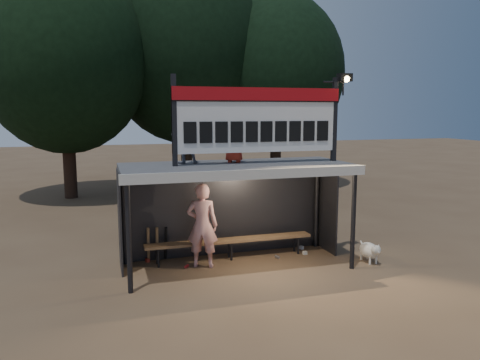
# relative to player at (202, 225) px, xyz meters

# --- Properties ---
(ground) EXTENTS (80.00, 80.00, 0.00)m
(ground) POSITION_rel_player_xyz_m (0.74, -0.20, -0.95)
(ground) COLOR #503B28
(ground) RESTS_ON ground
(player) EXTENTS (0.81, 0.67, 1.90)m
(player) POSITION_rel_player_xyz_m (0.00, 0.00, 0.00)
(player) COLOR white
(player) RESTS_ON ground
(child_a) EXTENTS (0.60, 0.48, 1.18)m
(child_a) POSITION_rel_player_xyz_m (-0.33, 0.23, 1.96)
(child_a) COLOR slate
(child_a) RESTS_ON dugout_shelter
(child_b) EXTENTS (0.60, 0.52, 1.04)m
(child_b) POSITION_rel_player_xyz_m (0.78, 0.12, 1.89)
(child_b) COLOR #B32C1B
(child_b) RESTS_ON dugout_shelter
(dugout_shelter) EXTENTS (5.10, 2.08, 2.32)m
(dugout_shelter) POSITION_rel_player_xyz_m (0.74, 0.04, 0.90)
(dugout_shelter) COLOR #414143
(dugout_shelter) RESTS_ON ground
(scoreboard_assembly) EXTENTS (4.10, 0.27, 1.99)m
(scoreboard_assembly) POSITION_rel_player_xyz_m (1.30, -0.21, 2.37)
(scoreboard_assembly) COLOR black
(scoreboard_assembly) RESTS_ON dugout_shelter
(bench) EXTENTS (4.00, 0.35, 0.48)m
(bench) POSITION_rel_player_xyz_m (0.74, 0.35, -0.52)
(bench) COLOR brown
(bench) RESTS_ON ground
(tree_left) EXTENTS (6.46, 6.46, 9.27)m
(tree_left) POSITION_rel_player_xyz_m (-3.26, 9.80, 4.56)
(tree_left) COLOR black
(tree_left) RESTS_ON ground
(tree_mid) EXTENTS (7.22, 7.22, 10.36)m
(tree_mid) POSITION_rel_player_xyz_m (1.74, 11.30, 5.22)
(tree_mid) COLOR #312215
(tree_mid) RESTS_ON ground
(tree_right) EXTENTS (6.08, 6.08, 8.72)m
(tree_right) POSITION_rel_player_xyz_m (5.74, 10.30, 4.24)
(tree_right) COLOR black
(tree_right) RESTS_ON ground
(dog) EXTENTS (0.36, 0.81, 0.49)m
(dog) POSITION_rel_player_xyz_m (3.76, -0.84, -0.67)
(dog) COLOR silver
(dog) RESTS_ON ground
(bats) EXTENTS (0.48, 0.33, 0.84)m
(bats) POSITION_rel_player_xyz_m (-0.94, 0.62, -0.52)
(bats) COLOR #946D45
(bats) RESTS_ON ground
(litter) EXTENTS (3.94, 0.79, 0.08)m
(litter) POSITION_rel_player_xyz_m (1.12, 0.29, -0.91)
(litter) COLOR red
(litter) RESTS_ON ground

